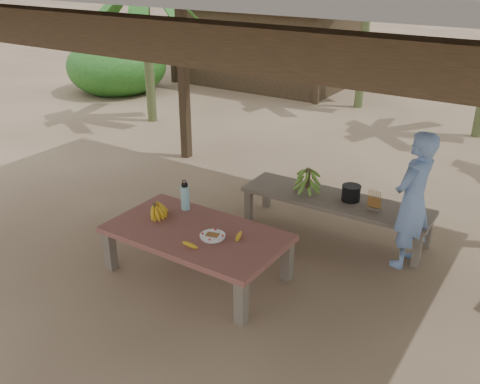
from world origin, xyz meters
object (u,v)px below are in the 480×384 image
Objects in this scene: work_table at (196,237)px; bench at (335,203)px; ripe_banana_bunch at (154,209)px; plate at (213,236)px; water_flask at (185,197)px; woman at (413,201)px; cooking_pot at (351,193)px.

bench is (0.82, 1.58, -0.04)m from work_table.
ripe_banana_bunch is at bearing -132.97° from bench.
water_flask is at bearing 149.72° from plate.
work_table is at bearing -36.89° from woman.
ripe_banana_bunch is 0.77× the size of water_flask.
woman reaches higher than work_table.
plate is 1.21× the size of cooking_pot.
bench is at bearing 69.65° from plate.
ripe_banana_bunch is at bearing 176.38° from plate.
work_table is 2.23m from woman.
ripe_banana_bunch is 2.23m from cooking_pot.
bench is 0.22m from cooking_pot.
water_flask is at bearing -49.44° from woman.
bench is 2.09m from ripe_banana_bunch.
ripe_banana_bunch is at bearing -117.62° from water_flask.
work_table is 0.59m from ripe_banana_bunch.
cooking_pot is 0.14× the size of woman.
plate is 2.07m from woman.
water_flask is 0.23× the size of woman.
cooking_pot is (0.17, 0.05, 0.14)m from bench.
cooking_pot is at bearing -93.89° from woman.
woman is (0.76, -0.25, 0.20)m from cooking_pot.
bench is 1.71m from plate.
water_flask is 2.38m from woman.
cooking_pot reaches higher than work_table.
plate is (0.79, -0.05, -0.06)m from ripe_banana_bunch.
bench is 1.76m from water_flask.
ripe_banana_bunch reaches higher than bench.
work_table is 7.18× the size of plate.
bench is 8.78× the size of plate.
ripe_banana_bunch is 0.79m from plate.
woman reaches higher than water_flask.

